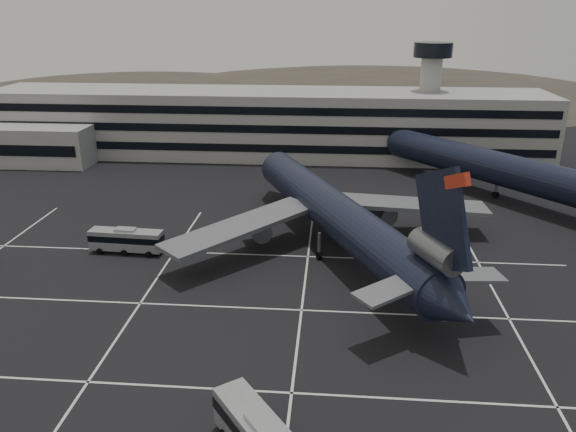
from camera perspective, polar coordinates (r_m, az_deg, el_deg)
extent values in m
plane|color=black|center=(60.27, -10.53, -10.81)|extent=(260.00, 260.00, 0.00)
cube|color=silver|center=(52.37, -13.41, -16.42)|extent=(90.00, 0.25, 0.01)
cube|color=silver|center=(63.59, -9.61, -8.96)|extent=(90.00, 0.25, 0.01)
cube|color=silver|center=(75.74, -7.08, -3.79)|extent=(90.00, 0.25, 0.01)
cube|color=silver|center=(66.91, -14.23, -7.76)|extent=(0.25, 55.00, 0.01)
cube|color=silver|center=(63.61, 1.49, -8.64)|extent=(0.25, 55.00, 0.01)
cube|color=silver|center=(66.32, 21.07, -8.84)|extent=(0.25, 55.00, 0.01)
cube|color=gray|center=(124.71, -2.25, 9.43)|extent=(120.00, 18.00, 14.00)
cube|color=black|center=(116.69, -2.76, 6.88)|extent=(118.00, 0.20, 1.60)
cube|color=black|center=(115.81, -2.79, 8.81)|extent=(118.00, 0.20, 1.60)
cube|color=black|center=(115.12, -2.83, 10.61)|extent=(118.00, 0.20, 1.60)
cube|color=gray|center=(130.13, -25.50, 6.57)|extent=(30.00, 10.00, 8.00)
cylinder|color=gray|center=(126.66, 14.06, 10.86)|extent=(4.40, 4.40, 22.00)
cylinder|color=black|center=(125.36, 14.53, 16.03)|extent=(8.00, 8.00, 3.00)
ellipsoid|color=#38332B|center=(235.60, -14.08, 9.79)|extent=(196.00, 140.00, 32.00)
ellipsoid|color=#38332B|center=(224.43, 8.62, 8.88)|extent=(252.00, 180.00, 44.00)
cylinder|color=black|center=(74.54, 4.91, 0.21)|extent=(25.08, 45.97, 5.60)
cone|color=black|center=(97.79, -1.48, 5.23)|extent=(6.97, 6.42, 5.60)
cone|color=black|center=(53.87, 16.80, -9.06)|extent=(6.66, 6.64, 5.04)
cube|color=black|center=(53.34, 15.42, -0.42)|extent=(4.40, 8.82, 10.97)
cube|color=#B22B17|center=(50.88, 16.82, 3.43)|extent=(1.85, 3.17, 2.24)
cylinder|color=#595B60|center=(54.93, 14.81, -3.46)|extent=(4.95, 6.58, 2.70)
cube|color=slate|center=(54.70, 10.51, -7.28)|extent=(7.93, 7.05, 0.87)
cube|color=slate|center=(59.07, 17.62, -5.76)|extent=(8.02, 4.76, 0.87)
cube|color=slate|center=(72.60, -4.79, -1.03)|extent=(19.11, 19.77, 1.75)
cylinder|color=#595B60|center=(76.67, -3.18, -1.16)|extent=(4.75, 6.12, 2.70)
cube|color=slate|center=(82.18, 12.27, 1.16)|extent=(22.23, 6.50, 1.75)
cylinder|color=#595B60|center=(83.69, 9.36, 0.49)|extent=(4.75, 6.12, 2.70)
cylinder|color=slate|center=(88.90, 0.75, 1.63)|extent=(0.44, 0.44, 3.00)
cylinder|color=black|center=(89.44, 0.75, 0.63)|extent=(0.91, 1.21, 1.10)
cylinder|color=slate|center=(72.75, 3.19, -2.82)|extent=(0.44, 0.44, 3.00)
cylinder|color=black|center=(73.41, 3.17, -4.00)|extent=(0.91, 1.21, 1.10)
cylinder|color=slate|center=(75.31, 7.69, -2.15)|extent=(0.44, 0.44, 3.00)
cylinder|color=black|center=(75.95, 7.63, -3.29)|extent=(0.91, 1.21, 1.10)
cylinder|color=black|center=(101.90, 20.64, 4.54)|extent=(34.58, 40.81, 5.60)
cone|color=black|center=(118.29, 10.35, 7.61)|extent=(7.18, 7.02, 5.60)
cylinder|color=slate|center=(102.70, 20.44, 2.93)|extent=(0.44, 0.44, 3.00)
cylinder|color=black|center=(103.18, 20.32, 2.06)|extent=(1.08, 1.17, 1.10)
cube|color=gray|center=(41.38, -2.37, -20.42)|extent=(3.23, 3.51, 0.37)
cylinder|color=black|center=(46.75, -3.46, -20.25)|extent=(0.87, 1.00, 1.00)
cube|color=gray|center=(77.79, -16.09, -2.35)|extent=(9.88, 2.78, 2.66)
cube|color=black|center=(77.67, -16.12, -2.13)|extent=(9.94, 2.84, 0.84)
cube|color=gray|center=(77.24, -16.20, -1.33)|extent=(2.74, 1.57, 0.31)
cylinder|color=black|center=(76.10, -13.96, -3.80)|extent=(0.87, 0.33, 0.85)
cylinder|color=black|center=(77.98, -13.37, -3.14)|extent=(0.87, 0.33, 0.85)
cylinder|color=black|center=(77.40, -16.31, -3.61)|extent=(0.87, 0.33, 0.85)
cylinder|color=black|center=(79.25, -15.68, -2.97)|extent=(0.87, 0.33, 0.85)
cylinder|color=black|center=(78.83, -18.59, -3.43)|extent=(0.87, 0.33, 0.85)
cylinder|color=black|center=(80.64, -17.91, -2.80)|extent=(0.87, 0.33, 0.85)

